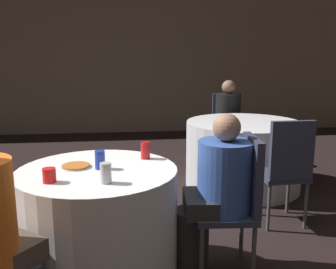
{
  "coord_description": "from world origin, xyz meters",
  "views": [
    {
      "loc": [
        0.1,
        -2.38,
        1.48
      ],
      "look_at": [
        0.45,
        0.58,
        0.86
      ],
      "focal_mm": 40.0,
      "sensor_mm": 36.0,
      "label": 1
    }
  ],
  "objects_px": {
    "chair_near_east": "(239,194)",
    "person_black_shirt": "(229,122)",
    "chair_far_north": "(226,122)",
    "table_near": "(99,223)",
    "soda_can_blue": "(100,160)",
    "person_blue_shirt": "(215,193)",
    "soda_can_red": "(145,150)",
    "pizza_plate_near": "(76,166)",
    "soda_can_silver": "(106,173)",
    "table_far": "(243,154)",
    "chair_far_south": "(286,164)"
  },
  "relations": [
    {
      "from": "table_near",
      "to": "person_blue_shirt",
      "type": "bearing_deg",
      "value": -4.49
    },
    {
      "from": "person_blue_shirt",
      "to": "soda_can_red",
      "type": "relative_size",
      "value": 9.22
    },
    {
      "from": "chair_near_east",
      "to": "chair_far_north",
      "type": "relative_size",
      "value": 1.0
    },
    {
      "from": "table_far",
      "to": "chair_near_east",
      "type": "xyz_separation_m",
      "value": [
        -0.59,
        -1.72,
        0.19
      ]
    },
    {
      "from": "table_near",
      "to": "pizza_plate_near",
      "type": "height_order",
      "value": "pizza_plate_near"
    },
    {
      "from": "table_far",
      "to": "chair_far_north",
      "type": "relative_size",
      "value": 1.35
    },
    {
      "from": "chair_far_south",
      "to": "person_blue_shirt",
      "type": "xyz_separation_m",
      "value": [
        -0.79,
        -0.64,
        0.01
      ]
    },
    {
      "from": "person_blue_shirt",
      "to": "soda_can_silver",
      "type": "height_order",
      "value": "person_blue_shirt"
    },
    {
      "from": "pizza_plate_near",
      "to": "table_near",
      "type": "bearing_deg",
      "value": -22.25
    },
    {
      "from": "chair_near_east",
      "to": "person_blue_shirt",
      "type": "distance_m",
      "value": 0.16
    },
    {
      "from": "table_near",
      "to": "person_blue_shirt",
      "type": "xyz_separation_m",
      "value": [
        0.78,
        -0.06,
        0.21
      ]
    },
    {
      "from": "chair_far_south",
      "to": "soda_can_red",
      "type": "bearing_deg",
      "value": -165.98
    },
    {
      "from": "chair_near_east",
      "to": "person_black_shirt",
      "type": "relative_size",
      "value": 0.83
    },
    {
      "from": "pizza_plate_near",
      "to": "soda_can_silver",
      "type": "xyz_separation_m",
      "value": [
        0.21,
        -0.34,
        0.05
      ]
    },
    {
      "from": "person_black_shirt",
      "to": "pizza_plate_near",
      "type": "bearing_deg",
      "value": 59.7
    },
    {
      "from": "table_near",
      "to": "chair_far_north",
      "type": "distance_m",
      "value": 3.17
    },
    {
      "from": "table_near",
      "to": "soda_can_silver",
      "type": "distance_m",
      "value": 0.53
    },
    {
      "from": "table_near",
      "to": "soda_can_silver",
      "type": "height_order",
      "value": "soda_can_silver"
    },
    {
      "from": "soda_can_red",
      "to": "chair_far_north",
      "type": "bearing_deg",
      "value": 62.6
    },
    {
      "from": "soda_can_red",
      "to": "chair_far_south",
      "type": "bearing_deg",
      "value": 15.82
    },
    {
      "from": "table_far",
      "to": "chair_far_south",
      "type": "distance_m",
      "value": 1.09
    },
    {
      "from": "table_far",
      "to": "soda_can_blue",
      "type": "relative_size",
      "value": 10.71
    },
    {
      "from": "chair_near_east",
      "to": "chair_far_south",
      "type": "bearing_deg",
      "value": -39.33
    },
    {
      "from": "pizza_plate_near",
      "to": "soda_can_silver",
      "type": "distance_m",
      "value": 0.4
    },
    {
      "from": "soda_can_silver",
      "to": "soda_can_blue",
      "type": "xyz_separation_m",
      "value": [
        -0.05,
        0.29,
        0.0
      ]
    },
    {
      "from": "soda_can_silver",
      "to": "soda_can_blue",
      "type": "distance_m",
      "value": 0.29
    },
    {
      "from": "table_near",
      "to": "soda_can_silver",
      "type": "bearing_deg",
      "value": -75.81
    },
    {
      "from": "chair_far_north",
      "to": "soda_can_blue",
      "type": "xyz_separation_m",
      "value": [
        -1.6,
        -2.7,
        0.25
      ]
    },
    {
      "from": "person_black_shirt",
      "to": "soda_can_red",
      "type": "relative_size",
      "value": 9.55
    },
    {
      "from": "chair_near_east",
      "to": "table_near",
      "type": "bearing_deg",
      "value": 90.0
    },
    {
      "from": "chair_near_east",
      "to": "soda_can_silver",
      "type": "height_order",
      "value": "chair_near_east"
    },
    {
      "from": "pizza_plate_near",
      "to": "chair_far_north",
      "type": "bearing_deg",
      "value": 56.42
    },
    {
      "from": "person_blue_shirt",
      "to": "pizza_plate_near",
      "type": "xyz_separation_m",
      "value": [
        -0.92,
        0.12,
        0.18
      ]
    },
    {
      "from": "table_far",
      "to": "soda_can_red",
      "type": "relative_size",
      "value": 10.71
    },
    {
      "from": "soda_can_silver",
      "to": "pizza_plate_near",
      "type": "bearing_deg",
      "value": 122.19
    },
    {
      "from": "chair_far_south",
      "to": "table_far",
      "type": "bearing_deg",
      "value": 90.0
    },
    {
      "from": "table_far",
      "to": "person_black_shirt",
      "type": "height_order",
      "value": "person_black_shirt"
    },
    {
      "from": "soda_can_red",
      "to": "pizza_plate_near",
      "type": "bearing_deg",
      "value": -160.62
    },
    {
      "from": "table_near",
      "to": "pizza_plate_near",
      "type": "bearing_deg",
      "value": 157.75
    },
    {
      "from": "pizza_plate_near",
      "to": "soda_can_silver",
      "type": "height_order",
      "value": "soda_can_silver"
    },
    {
      "from": "table_near",
      "to": "chair_near_east",
      "type": "relative_size",
      "value": 1.09
    },
    {
      "from": "table_near",
      "to": "chair_near_east",
      "type": "bearing_deg",
      "value": -4.49
    },
    {
      "from": "soda_can_red",
      "to": "soda_can_silver",
      "type": "bearing_deg",
      "value": -117.17
    },
    {
      "from": "chair_far_north",
      "to": "soda_can_blue",
      "type": "distance_m",
      "value": 3.15
    },
    {
      "from": "chair_far_north",
      "to": "pizza_plate_near",
      "type": "distance_m",
      "value": 3.19
    },
    {
      "from": "soda_can_silver",
      "to": "chair_far_north",
      "type": "bearing_deg",
      "value": 62.64
    },
    {
      "from": "table_far",
      "to": "soda_can_blue",
      "type": "bearing_deg",
      "value": -132.71
    },
    {
      "from": "chair_near_east",
      "to": "soda_can_silver",
      "type": "bearing_deg",
      "value": 107.83
    },
    {
      "from": "table_far",
      "to": "person_black_shirt",
      "type": "xyz_separation_m",
      "value": [
        0.08,
        0.9,
        0.22
      ]
    },
    {
      "from": "table_near",
      "to": "chair_near_east",
      "type": "height_order",
      "value": "chair_near_east"
    }
  ]
}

